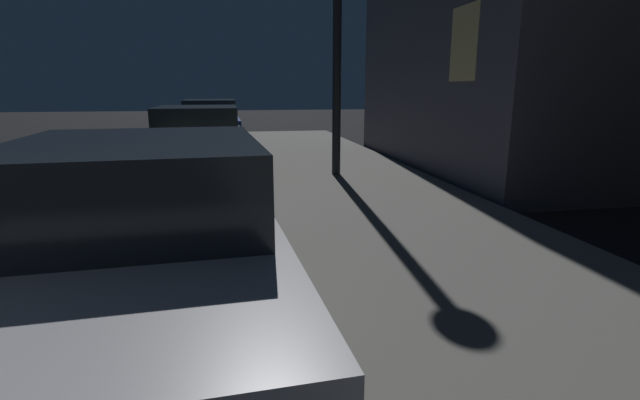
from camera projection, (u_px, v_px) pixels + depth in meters
name	position (u px, v px, depth m)	size (l,w,h in m)	color
car_silver	(143.00, 244.00, 3.27)	(2.22, 4.25, 1.43)	#B7B7BF
car_green	(199.00, 144.00, 9.28)	(1.98, 4.20, 1.43)	#19592D
car_blue	(211.00, 122.00, 14.98)	(2.07, 4.63, 1.43)	navy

